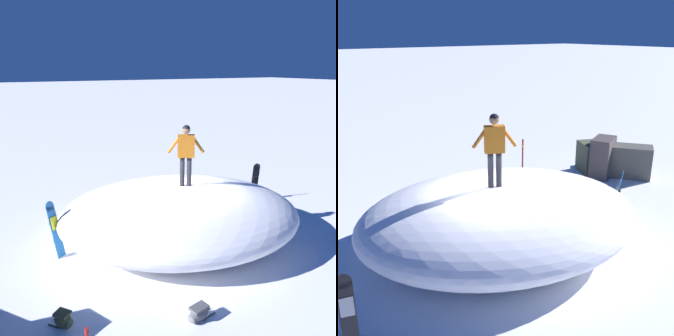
# 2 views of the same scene
# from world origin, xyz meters

# --- Properties ---
(ground) EXTENTS (240.00, 240.00, 0.00)m
(ground) POSITION_xyz_m (0.00, 0.00, 0.00)
(ground) COLOR white
(snow_mound) EXTENTS (7.41, 8.43, 1.72)m
(snow_mound) POSITION_xyz_m (0.03, 0.22, 0.86)
(snow_mound) COLOR white
(snow_mound) RESTS_ON ground
(snowboarder_standing) EXTENTS (0.57, 0.98, 1.79)m
(snowboarder_standing) POSITION_xyz_m (0.02, 0.05, 2.81)
(snowboarder_standing) COLOR black
(snowboarder_standing) RESTS_ON snow_mound
(snowboard_primary_upright) EXTENTS (0.28, 0.32, 1.55)m
(snowboard_primary_upright) POSITION_xyz_m (1.40, -3.93, 0.80)
(snowboard_primary_upright) COLOR black
(snowboard_primary_upright) RESTS_ON ground
(snowboard_secondary_upright) EXTENTS (0.43, 0.41, 1.60)m
(snowboard_secondary_upright) POSITION_xyz_m (0.86, 3.70, 0.82)
(snowboard_secondary_upright) COLOR #2672BF
(snowboard_secondary_upright) RESTS_ON ground
(backpack_near) EXTENTS (0.54, 0.50, 0.35)m
(backpack_near) POSITION_xyz_m (-2.04, 4.13, 0.18)
(backpack_near) COLOR #383D23
(backpack_near) RESTS_ON ground
(backpack_far) EXTENTS (0.37, 0.70, 0.33)m
(backpack_far) POSITION_xyz_m (-3.15, 1.60, 0.17)
(backpack_far) COLOR #4C4C51
(backpack_far) RESTS_ON ground
(trail_marker_pole) EXTENTS (0.10, 0.10, 1.41)m
(trail_marker_pole) POSITION_xyz_m (-3.91, 4.08, 0.75)
(trail_marker_pole) COLOR #A51E19
(trail_marker_pole) RESTS_ON ground
(rock_outcrop) EXTENTS (2.93, 2.70, 1.51)m
(rock_outcrop) POSITION_xyz_m (-1.98, 6.88, 0.58)
(rock_outcrop) COLOR #525046
(rock_outcrop) RESTS_ON ground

